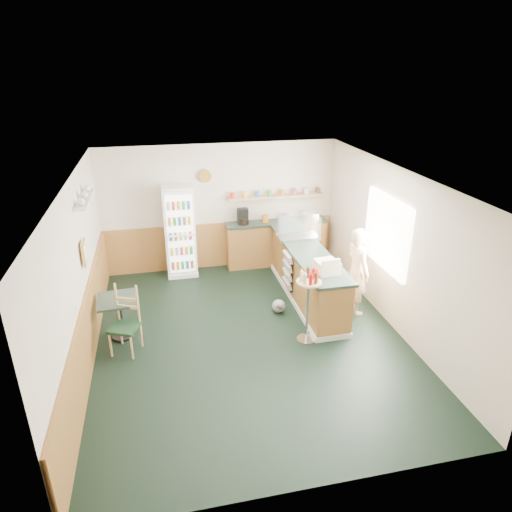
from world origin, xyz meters
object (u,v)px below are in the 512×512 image
object	(u,v)px
cash_register	(327,267)
cafe_chair	(124,317)
condiment_stand	(308,295)
drinks_fridge	(180,232)
shopkeeper	(357,271)
display_case	(298,227)
cafe_table	(119,310)

from	to	relation	value
cash_register	cafe_chair	distance (m)	3.35
condiment_stand	drinks_fridge	bearing A→B (deg)	120.99
shopkeeper	condiment_stand	size ratio (longest dim) A/B	1.29
shopkeeper	cafe_chair	distance (m)	4.03
cash_register	display_case	bearing A→B (deg)	83.37
drinks_fridge	display_case	bearing A→B (deg)	-24.52
display_case	shopkeeper	xyz separation A→B (m)	(0.70, -1.28, -0.43)
condiment_stand	cash_register	bearing A→B (deg)	41.44
display_case	shopkeeper	world-z (taller)	shopkeeper
display_case	shopkeeper	bearing A→B (deg)	-61.35
condiment_stand	cafe_chair	distance (m)	2.91
drinks_fridge	shopkeeper	bearing A→B (deg)	-38.04
cash_register	cafe_table	distance (m)	3.47
cash_register	condiment_stand	xyz separation A→B (m)	(-0.44, -0.39, -0.27)
drinks_fridge	cafe_chair	xyz separation A→B (m)	(-1.06, -2.63, -0.38)
display_case	cash_register	size ratio (longest dim) A/B	2.21
drinks_fridge	cafe_chair	bearing A→B (deg)	-111.98
condiment_stand	display_case	bearing A→B (deg)	77.58
drinks_fridge	shopkeeper	xyz separation A→B (m)	(2.95, -2.31, -0.15)
condiment_stand	cafe_table	xyz separation A→B (m)	(-2.96, 0.75, -0.34)
drinks_fridge	condiment_stand	world-z (taller)	drinks_fridge
cafe_table	cafe_chair	world-z (taller)	cafe_chair
drinks_fridge	cash_register	xyz separation A→B (m)	(2.25, -2.63, 0.16)
cash_register	drinks_fridge	bearing A→B (deg)	123.92
drinks_fridge	cafe_table	world-z (taller)	drinks_fridge
display_case	drinks_fridge	bearing A→B (deg)	155.48
cash_register	condiment_stand	bearing A→B (deg)	-145.20
display_case	cafe_chair	size ratio (longest dim) A/B	0.74
cafe_table	cafe_chair	distance (m)	0.38
display_case	condiment_stand	bearing A→B (deg)	-102.42
display_case	shopkeeper	distance (m)	1.52
shopkeeper	cafe_table	world-z (taller)	shopkeeper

